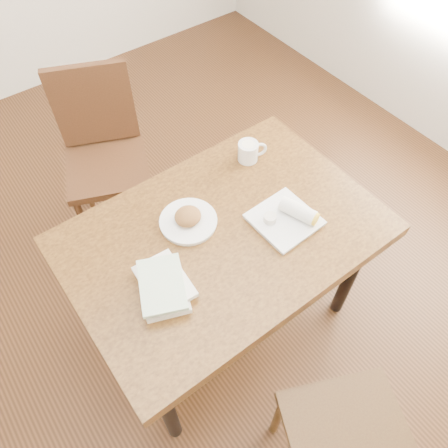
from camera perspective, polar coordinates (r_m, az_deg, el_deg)
ground at (r=2.35m, az=0.00°, el=-11.90°), size 4.00×5.00×0.01m
room_walls at (r=1.11m, az=0.00°, el=26.72°), size 4.02×5.02×2.80m
table at (r=1.77m, az=0.00°, el=-2.59°), size 1.22×0.83×0.75m
chair_far at (r=2.41m, az=-15.49°, el=9.81°), size 0.55×0.55×0.95m
plate_scone at (r=1.71m, az=-4.70°, el=0.58°), size 0.23×0.23×0.07m
coffee_mug at (r=1.93m, az=3.28°, el=9.49°), size 0.13×0.09×0.09m
plate_burrito at (r=1.73m, az=8.44°, el=0.92°), size 0.24×0.24×0.08m
book_stack at (r=1.55m, az=-7.92°, el=-7.92°), size 0.23×0.27×0.06m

